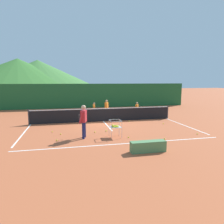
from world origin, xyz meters
name	(u,v)px	position (x,y,z in m)	size (l,w,h in m)	color
ground_plane	(103,121)	(0.00, 0.00, 0.00)	(120.00, 120.00, 0.00)	#B25633
line_baseline_near	(124,144)	(0.00, -5.48, 0.00)	(10.04, 0.08, 0.01)	white
line_baseline_far	(95,112)	(0.00, 4.53, 0.00)	(10.04, 0.08, 0.01)	white
line_sideline_west	(31,124)	(-5.02, 0.00, 0.00)	(0.08, 10.01, 0.01)	white
line_sideline_east	(166,118)	(5.02, 0.00, 0.00)	(0.08, 10.01, 0.01)	white
line_service_center	(103,121)	(0.00, 0.00, 0.00)	(0.08, 6.02, 0.01)	white
tennis_net	(103,115)	(0.00, 0.00, 0.50)	(10.32, 0.08, 1.05)	#333338
instructor	(84,118)	(-1.76, -4.08, 1.03)	(0.46, 0.84, 1.72)	#191E4C
student_0	(94,108)	(-0.42, 1.78, 0.73)	(0.40, 0.61, 1.21)	navy
student_1	(107,106)	(0.67, 2.15, 0.82)	(0.44, 0.73, 1.37)	silver
student_2	(137,108)	(3.09, 1.40, 0.72)	(0.42, 0.67, 1.20)	black
ball_cart	(115,126)	(-0.14, -4.27, 0.59)	(0.58, 0.58, 0.90)	#B7B7BC
tennis_ball_0	(95,132)	(-1.05, -3.10, 0.03)	(0.07, 0.07, 0.07)	yellow
tennis_ball_1	(163,124)	(3.83, -1.88, 0.03)	(0.07, 0.07, 0.07)	yellow
tennis_ball_2	(57,140)	(-3.12, -4.30, 0.03)	(0.07, 0.07, 0.07)	yellow
tennis_ball_3	(129,121)	(1.79, -0.56, 0.03)	(0.07, 0.07, 0.07)	yellow
tennis_ball_4	(197,134)	(4.42, -4.77, 0.03)	(0.07, 0.07, 0.07)	yellow
tennis_ball_5	(128,137)	(0.50, -4.58, 0.03)	(0.07, 0.07, 0.07)	yellow
tennis_ball_6	(61,134)	(-2.95, -3.14, 0.03)	(0.07, 0.07, 0.07)	yellow
tennis_ball_7	(165,139)	(2.21, -5.24, 0.03)	(0.07, 0.07, 0.07)	yellow
tennis_ball_8	(106,131)	(-0.38, -2.99, 0.03)	(0.07, 0.07, 0.07)	yellow
tennis_ball_9	(52,132)	(-3.44, -2.50, 0.03)	(0.07, 0.07, 0.07)	yellow
windscreen_fence	(91,96)	(0.00, 7.85, 1.32)	(22.09, 0.08, 2.63)	#1E5B2D
courtside_bench	(148,146)	(0.68, -6.75, 0.23)	(1.50, 0.36, 0.46)	#4C7F4C
hill_1	(38,74)	(-12.94, 67.27, 5.34)	(46.70, 46.70, 10.69)	#427A38
hill_2	(18,74)	(-19.13, 63.88, 5.37)	(49.13, 49.13, 10.74)	#38702D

